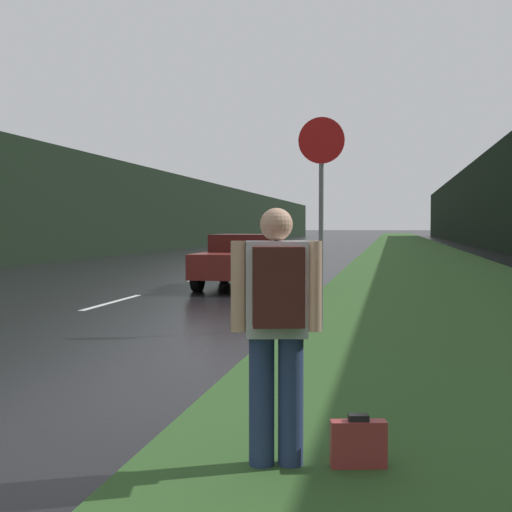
{
  "coord_description": "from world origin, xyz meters",
  "views": [
    {
      "loc": [
        5.52,
        -0.95,
        1.53
      ],
      "look_at": [
        2.4,
        15.44,
        0.84
      ],
      "focal_mm": 50.0,
      "sensor_mm": 36.0,
      "label": 1
    }
  ],
  "objects_px": {
    "stop_sign": "(321,201)",
    "hitchhiker_with_backpack": "(277,320)",
    "car_passing_near": "(246,259)",
    "suitcase": "(358,445)"
  },
  "relations": [
    {
      "from": "stop_sign",
      "to": "hitchhiker_with_backpack",
      "type": "bearing_deg",
      "value": -87.03
    },
    {
      "from": "hitchhiker_with_backpack",
      "to": "stop_sign",
      "type": "bearing_deg",
      "value": 80.5
    },
    {
      "from": "stop_sign",
      "to": "car_passing_near",
      "type": "bearing_deg",
      "value": 109.9
    },
    {
      "from": "stop_sign",
      "to": "hitchhiker_with_backpack",
      "type": "height_order",
      "value": "stop_sign"
    },
    {
      "from": "hitchhiker_with_backpack",
      "to": "suitcase",
      "type": "distance_m",
      "value": 0.94
    },
    {
      "from": "car_passing_near",
      "to": "suitcase",
      "type": "bearing_deg",
      "value": 104.51
    },
    {
      "from": "hitchhiker_with_backpack",
      "to": "suitcase",
      "type": "bearing_deg",
      "value": -2.54
    },
    {
      "from": "stop_sign",
      "to": "car_passing_near",
      "type": "xyz_separation_m",
      "value": [
        -2.57,
        7.1,
        -1.2
      ]
    },
    {
      "from": "suitcase",
      "to": "stop_sign",
      "type": "bearing_deg",
      "value": 85.33
    },
    {
      "from": "hitchhiker_with_backpack",
      "to": "car_passing_near",
      "type": "height_order",
      "value": "hitchhiker_with_backpack"
    }
  ]
}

